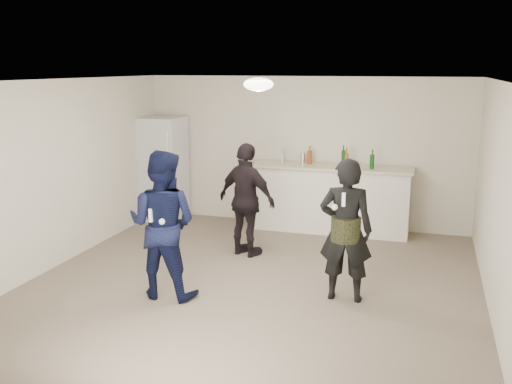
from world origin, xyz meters
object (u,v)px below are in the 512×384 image
(counter, at_px, (328,200))
(fridge, at_px, (163,169))
(shaker, at_px, (303,158))
(spectator, at_px, (247,200))
(man, at_px, (163,224))
(woman, at_px, (346,230))

(counter, bearing_deg, fridge, -178.62)
(counter, distance_m, fridge, 2.93)
(shaker, bearing_deg, fridge, -175.44)
(counter, height_order, spectator, spectator)
(counter, relative_size, man, 1.50)
(shaker, bearing_deg, counter, -15.61)
(woman, xyz_separation_m, spectator, (-1.57, 1.18, -0.02))
(counter, relative_size, shaker, 15.29)
(man, bearing_deg, spectator, -106.56)
(fridge, xyz_separation_m, shaker, (2.46, 0.20, 0.28))
(spectator, bearing_deg, woman, 164.02)
(shaker, distance_m, spectator, 1.77)
(spectator, bearing_deg, fridge, -15.24)
(counter, xyz_separation_m, shaker, (-0.45, 0.13, 0.65))
(shaker, relative_size, spectator, 0.10)
(woman, height_order, spectator, woman)
(counter, relative_size, woman, 1.56)
(fridge, height_order, spectator, fridge)
(counter, distance_m, shaker, 0.80)
(man, bearing_deg, woman, -166.77)
(counter, relative_size, fridge, 1.44)
(fridge, bearing_deg, spectator, -36.27)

